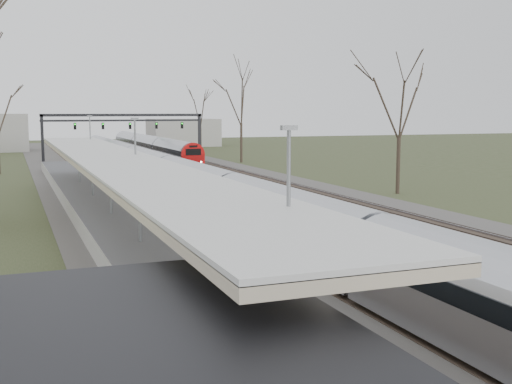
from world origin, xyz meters
The scene contains 8 objects.
track_bed centered at (0.26, 55.00, 0.06)m, with size 24.00×160.00×0.22m.
platform centered at (-9.05, 37.50, 0.50)m, with size 3.50×69.00×1.00m, color #9E9B93.
canopy centered at (-9.05, 32.99, 3.93)m, with size 4.10×50.00×3.11m.
signal_gantry centered at (0.29, 84.99, 4.91)m, with size 21.00×0.59×6.08m.
tree_east_far centered at (14.00, 42.00, 7.29)m, with size 5.00×5.00×10.30m.
train_near centered at (-2.50, 47.89, 1.48)m, with size 2.62×90.21×3.05m.
train_far centered at (4.50, 89.00, 1.48)m, with size 2.62×45.21×3.05m.
passenger centered at (-9.24, 9.76, 1.77)m, with size 0.57×0.37×1.55m, color navy.
Camera 1 is at (-13.94, -0.02, 6.39)m, focal length 45.00 mm.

